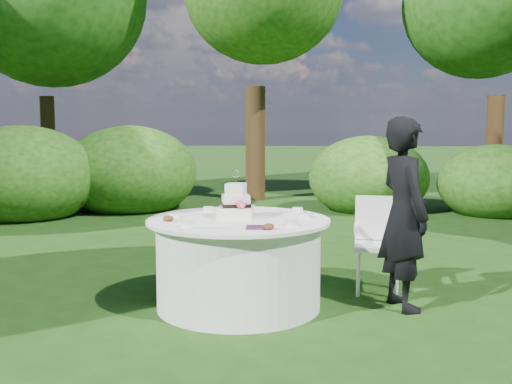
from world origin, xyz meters
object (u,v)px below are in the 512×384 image
(napkins, at_px, (255,227))
(guest, at_px, (404,214))
(table, at_px, (239,263))
(cake, at_px, (236,205))
(chair, at_px, (377,236))

(napkins, bearing_deg, guest, 23.03)
(table, relative_size, cake, 3.71)
(table, bearing_deg, napkins, -70.37)
(napkins, bearing_deg, table, 109.63)
(guest, distance_m, table, 1.47)
(guest, relative_size, table, 1.05)
(guest, bearing_deg, napkins, 94.77)
(napkins, height_order, chair, chair)
(napkins, relative_size, guest, 0.09)
(table, xyz_separation_m, chair, (1.27, 0.59, 0.13))
(napkins, distance_m, chair, 1.55)
(cake, relative_size, chair, 0.47)
(napkins, xyz_separation_m, guest, (1.23, 0.52, 0.04))
(napkins, distance_m, table, 0.64)
(table, distance_m, chair, 1.40)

